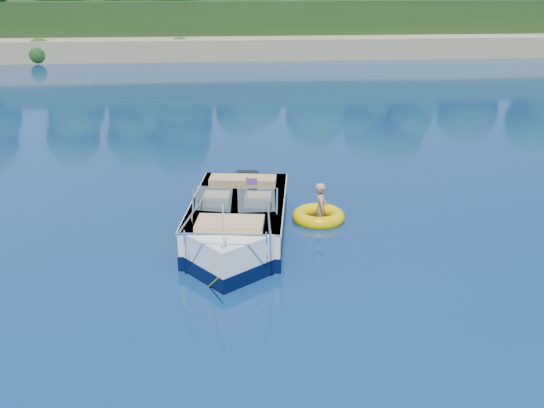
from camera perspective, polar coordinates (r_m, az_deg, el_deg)
The scene contains 5 objects.
ground at distance 12.30m, azimuth 8.19°, elevation -8.13°, with size 160.00×160.00×0.00m, color #091B40.
shoreline at distance 74.42m, azimuth -3.32°, elevation 16.99°, with size 170.00×59.00×6.00m.
motorboat at distance 14.22m, azimuth -3.29°, elevation -2.02°, with size 2.76×6.12×2.04m.
tow_tube at distance 15.57m, azimuth 4.40°, elevation -1.17°, with size 1.54×1.54×0.36m.
boy at distance 15.58m, azimuth 4.58°, elevation -1.53°, with size 0.51×0.34×1.40m, color tan.
Camera 1 is at (-2.70, -10.44, 5.91)m, focal length 40.00 mm.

